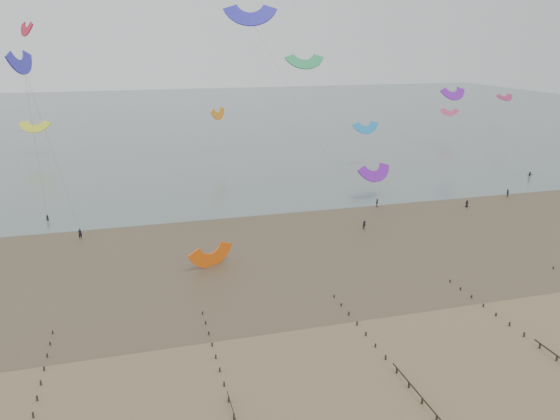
# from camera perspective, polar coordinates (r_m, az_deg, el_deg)

# --- Properties ---
(ground) EXTENTS (500.00, 500.00, 0.00)m
(ground) POSITION_cam_1_polar(r_m,az_deg,el_deg) (64.87, 6.18, -14.06)
(ground) COLOR brown
(ground) RESTS_ON ground
(sea_and_shore) EXTENTS (500.00, 665.00, 0.03)m
(sea_and_shore) POSITION_cam_1_polar(r_m,az_deg,el_deg) (93.56, -3.93, -3.78)
(sea_and_shore) COLOR #475654
(sea_and_shore) RESTS_ON ground
(kitesurfer_lead) EXTENTS (0.73, 0.53, 1.87)m
(kitesurfer_lead) POSITION_cam_1_polar(r_m,az_deg,el_deg) (102.79, -20.17, -2.33)
(kitesurfer_lead) COLOR black
(kitesurfer_lead) RESTS_ON ground
(kitesurfers) EXTENTS (115.26, 26.34, 1.75)m
(kitesurfers) POSITION_cam_1_polar(r_m,az_deg,el_deg) (122.03, 15.65, 1.08)
(kitesurfers) COLOR black
(kitesurfers) RESTS_ON ground
(grounded_kite) EXTENTS (8.38, 7.71, 3.71)m
(grounded_kite) POSITION_cam_1_polar(r_m,az_deg,el_deg) (86.16, -7.13, -5.80)
(grounded_kite) COLOR #F45D0F
(grounded_kite) RESTS_ON ground
(kites_airborne) EXTENTS (224.12, 116.82, 45.35)m
(kites_airborne) POSITION_cam_1_polar(r_m,az_deg,el_deg) (142.66, -13.14, 11.75)
(kites_airborne) COLOR #F04B84
(kites_airborne) RESTS_ON ground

